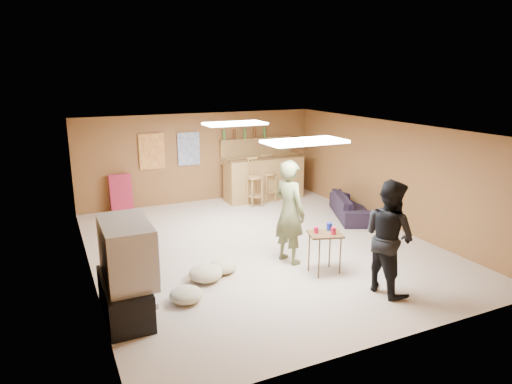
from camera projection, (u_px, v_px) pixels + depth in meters
name	position (u px, v px, depth m)	size (l,w,h in m)	color
ground	(260.00, 246.00, 8.55)	(7.00, 7.00, 0.00)	#BBA68E
ceiling	(261.00, 129.00, 8.00)	(6.00, 7.00, 0.02)	silver
wall_back	(200.00, 158.00, 11.35)	(6.00, 0.02, 2.20)	brown
wall_front	(392.00, 258.00, 5.20)	(6.00, 0.02, 2.20)	brown
wall_left	(86.00, 209.00, 7.05)	(0.02, 7.00, 2.20)	brown
wall_right	(390.00, 174.00, 9.50)	(0.02, 7.00, 2.20)	brown
tv_stand	(125.00, 297.00, 6.07)	(0.55, 1.30, 0.50)	black
dvd_box	(142.00, 301.00, 6.18)	(0.35, 0.50, 0.08)	#B2B2B7
tv_body	(127.00, 251.00, 5.93)	(0.60, 1.10, 0.80)	#B2B2B7
tv_screen	(150.00, 247.00, 6.06)	(0.02, 0.95, 0.65)	navy
bar_counter	(264.00, 178.00, 11.61)	(2.00, 0.60, 1.10)	olive
bar_lip	(268.00, 158.00, 11.26)	(2.10, 0.12, 0.05)	#442C15
bar_shelf	(256.00, 139.00, 11.77)	(2.00, 0.18, 0.05)	olive
bar_backing	(256.00, 150.00, 11.86)	(2.00, 0.14, 0.60)	olive
poster_left	(152.00, 151.00, 10.76)	(0.60, 0.03, 0.85)	#BF3F26
poster_right	(189.00, 149.00, 11.13)	(0.55, 0.03, 0.80)	#334C99
folding_chair_stack	(121.00, 193.00, 10.52)	(0.50, 0.14, 0.90)	maroon
ceiling_panel_front	(305.00, 142.00, 6.69)	(1.20, 0.60, 0.04)	white
ceiling_panel_back	(235.00, 124.00, 9.06)	(1.20, 0.60, 0.04)	white
person_olive	(289.00, 212.00, 7.64)	(0.65, 0.42, 1.77)	brown
person_black	(389.00, 237.00, 6.60)	(0.82, 0.64, 1.70)	black
sofa	(351.00, 206.00, 10.23)	(1.71, 0.67, 0.50)	black
tray_table	(325.00, 253.00, 7.34)	(0.52, 0.42, 0.68)	#442C15
cup_red_near	(316.00, 230.00, 7.24)	(0.07, 0.07, 0.10)	#B80C2D
cup_red_far	(333.00, 231.00, 7.19)	(0.08, 0.08, 0.11)	#B80C2D
cup_blue	(329.00, 227.00, 7.38)	(0.09, 0.09, 0.12)	navy
bar_stool_left	(255.00, 184.00, 10.98)	(0.35, 0.35, 1.10)	olive
bar_stool_right	(269.00, 179.00, 11.40)	(0.36, 0.36, 1.15)	olive
cushion_near_tv	(206.00, 273.00, 7.11)	(0.53, 0.53, 0.24)	tan
cushion_mid	(223.00, 266.00, 7.40)	(0.45, 0.45, 0.20)	tan
cushion_far	(186.00, 295.00, 6.45)	(0.47, 0.47, 0.21)	tan
bottle_row	(245.00, 134.00, 11.57)	(1.20, 0.08, 0.26)	#3F7233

